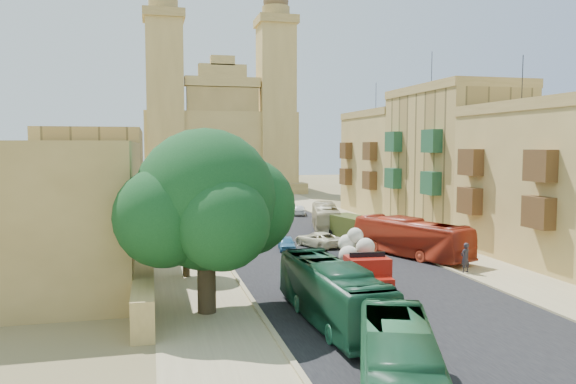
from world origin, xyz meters
name	(u,v)px	position (x,y,z in m)	size (l,w,h in m)	color
ground	(422,323)	(0.00, 0.00, 0.00)	(260.00, 260.00, 0.00)	olive
road_surface	(278,229)	(0.00, 30.00, 0.01)	(14.00, 140.00, 0.01)	black
sidewalk_east	(369,226)	(9.50, 30.00, 0.01)	(5.00, 140.00, 0.01)	tan
sidewalk_west	(180,233)	(-9.50, 30.00, 0.01)	(5.00, 140.00, 0.01)	tan
kerb_east	(346,226)	(7.00, 30.00, 0.06)	(0.25, 140.00, 0.12)	tan
kerb_west	(207,231)	(-7.00, 30.00, 0.06)	(0.25, 140.00, 0.12)	tan
townhouse_b	(556,181)	(15.95, 11.00, 5.66)	(9.00, 14.00, 14.90)	tan
townhouse_c	(453,159)	(15.95, 25.00, 6.91)	(9.00, 14.00, 17.40)	tan
townhouse_d	(392,163)	(15.95, 39.00, 6.16)	(9.00, 14.00, 15.90)	tan
west_wall	(146,243)	(-12.50, 20.00, 0.90)	(1.00, 40.00, 1.80)	tan
west_building_low	(63,203)	(-18.00, 18.00, 4.20)	(10.00, 28.00, 8.40)	olive
west_building_mid	(97,174)	(-18.00, 44.00, 5.00)	(10.00, 22.00, 10.00)	tan
church	(219,139)	(0.00, 78.61, 9.52)	(28.00, 22.50, 36.30)	tan
ficus_tree	(207,204)	(-9.42, 4.01, 5.33)	(9.02, 8.30, 9.02)	#362A1B
street_tree_a	(186,219)	(-10.00, 12.00, 3.60)	(3.50, 3.50, 5.38)	#362A1B
street_tree_b	(177,205)	(-10.00, 24.00, 3.27)	(3.18, 3.18, 4.89)	#362A1B
street_tree_c	(172,198)	(-10.00, 36.00, 2.80)	(2.73, 2.73, 4.19)	#362A1B
street_tree_d	(168,184)	(-10.00, 48.00, 3.50)	(3.40, 3.40, 5.23)	#362A1B
red_truck	(360,266)	(-0.94, 5.56, 1.56)	(2.79, 6.21, 3.54)	#97150B
olive_pickup	(353,229)	(4.67, 21.74, 1.06)	(3.46, 5.63, 2.16)	#424C1C
bus_green_south	(399,380)	(-5.13, -8.53, 1.35)	(2.26, 9.66, 2.69)	#1F5936
bus_green_north	(333,293)	(-4.02, 1.00, 1.41)	(2.36, 10.09, 2.81)	#1A5034
bus_red_east	(411,238)	(6.50, 14.50, 1.41)	(2.36, 10.10, 2.81)	#AC311A
bus_cream_east	(326,218)	(4.13, 27.75, 1.29)	(2.17, 9.29, 2.59)	beige
car_blue_a	(287,243)	(-1.79, 19.14, 0.54)	(1.27, 3.16, 1.08)	teal
car_white_a	(263,229)	(-2.25, 26.45, 0.60)	(1.26, 3.61, 1.19)	silver
car_cream	(318,239)	(1.00, 19.89, 0.62)	(2.05, 4.44, 1.23)	beige
car_dkblue	(243,207)	(-1.11, 44.29, 0.72)	(2.02, 4.98, 1.44)	navy
car_white_b	(299,210)	(4.95, 40.65, 0.62)	(1.46, 3.64, 1.24)	white
car_blue_b	(229,200)	(-1.60, 53.88, 0.69)	(1.46, 4.18, 1.38)	teal
pedestrian_a	(465,258)	(7.50, 8.71, 0.98)	(0.71, 0.47, 1.95)	#29252C
pedestrian_c	(407,239)	(7.50, 17.07, 0.86)	(1.01, 0.42, 1.72)	#38383A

